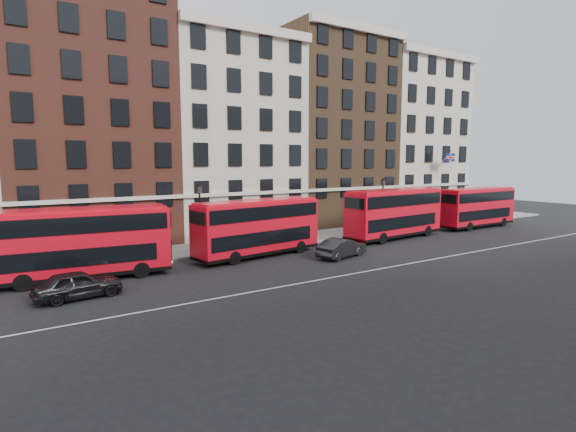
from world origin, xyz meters
TOP-DOWN VIEW (x-y plane):
  - ground at (0.00, 0.00)m, footprint 120.00×120.00m
  - pavement at (0.00, 10.50)m, footprint 80.00×5.00m
  - kerb at (0.00, 8.00)m, footprint 80.00×0.30m
  - road_centre_line at (0.00, -2.00)m, footprint 70.00×0.12m
  - building_terrace at (-0.31, 17.88)m, footprint 64.00×11.95m
  - bus_a at (-15.58, 5.78)m, footprint 10.56×3.53m
  - bus_b at (-3.39, 5.77)m, footprint 10.38×3.82m
  - bus_c at (10.94, 5.77)m, footprint 11.02×3.65m
  - bus_d at (23.37, 5.77)m, footprint 10.12×2.58m
  - car_rear at (-16.23, 1.94)m, footprint 4.50×2.18m
  - car_front at (1.72, 2.16)m, footprint 4.62×2.53m
  - lamp_post_left at (-6.75, 8.61)m, footprint 0.44×0.44m
  - lamp_post_right at (12.29, 8.65)m, footprint 0.44×0.44m
  - traffic_light at (21.11, 8.53)m, footprint 0.25×0.45m
  - iron_railings at (0.00, 12.70)m, footprint 6.60×0.06m

SIDE VIEW (x-z plane):
  - ground at x=0.00m, z-range 0.00..0.00m
  - road_centre_line at x=0.00m, z-range 0.00..0.01m
  - pavement at x=0.00m, z-range 0.00..0.15m
  - kerb at x=0.00m, z-range 0.00..0.16m
  - iron_railings at x=0.00m, z-range 0.15..1.15m
  - car_front at x=1.72m, z-range 0.00..1.44m
  - car_rear at x=-16.23m, z-range 0.00..1.48m
  - bus_d at x=23.37m, z-range 0.15..4.39m
  - bus_b at x=-3.39m, z-range 0.15..4.42m
  - bus_a at x=-15.58m, z-range 0.16..4.51m
  - bus_c at x=10.94m, z-range 0.17..4.71m
  - traffic_light at x=21.11m, z-range 0.81..4.08m
  - lamp_post_left at x=-6.75m, z-range 0.42..5.74m
  - lamp_post_right at x=12.29m, z-range 0.42..5.74m
  - building_terrace at x=-0.31m, z-range -0.76..21.24m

